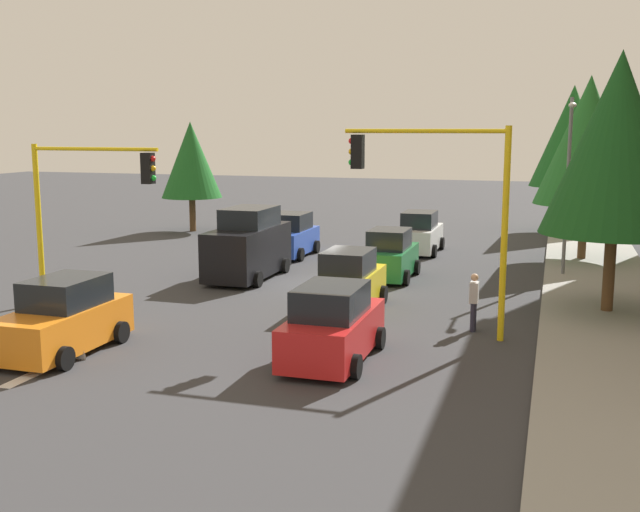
{
  "coord_description": "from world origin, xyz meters",
  "views": [
    {
      "loc": [
        26.98,
        8.77,
        5.84
      ],
      "look_at": [
        0.81,
        0.62,
        1.2
      ],
      "focal_mm": 42.56,
      "sensor_mm": 36.0,
      "label": 1
    }
  ],
  "objects": [
    {
      "name": "ground_plane",
      "position": [
        0.0,
        0.0,
        0.0
      ],
      "size": [
        120.0,
        120.0,
        0.0
      ],
      "primitive_type": "plane",
      "color": "#353538"
    },
    {
      "name": "sidewalk_kerb",
      "position": [
        -5.0,
        10.5,
        0.07
      ],
      "size": [
        80.0,
        4.0,
        0.15
      ],
      "primitive_type": "cube",
      "color": "gray",
      "rests_on": "ground"
    },
    {
      "name": "lane_arrow_near",
      "position": [
        11.51,
        -3.0,
        0.01
      ],
      "size": [
        2.4,
        1.1,
        1.1
      ],
      "color": "silver",
      "rests_on": "ground"
    },
    {
      "name": "traffic_signal_near_left",
      "position": [
        6.0,
        5.73,
        4.17
      ],
      "size": [
        0.36,
        4.59,
        5.91
      ],
      "color": "yellow",
      "rests_on": "ground"
    },
    {
      "name": "traffic_signal_near_right",
      "position": [
        6.0,
        -5.64,
        3.79
      ],
      "size": [
        0.36,
        4.59,
        5.33
      ],
      "color": "yellow",
      "rests_on": "ground"
    },
    {
      "name": "street_lamp_curbside",
      "position": [
        -3.61,
        9.2,
        4.35
      ],
      "size": [
        2.15,
        0.28,
        7.0
      ],
      "color": "slate",
      "rests_on": "ground"
    },
    {
      "name": "tree_roadside_far",
      "position": [
        -18.0,
        9.5,
        5.38
      ],
      "size": [
        4.48,
        4.48,
        8.19
      ],
      "color": "brown",
      "rests_on": "ground"
    },
    {
      "name": "tree_opposite_side",
      "position": [
        -12.0,
        -11.0,
        4.05
      ],
      "size": [
        3.41,
        3.41,
        6.2
      ],
      "color": "brown",
      "rests_on": "ground"
    },
    {
      "name": "tree_roadside_mid",
      "position": [
        -8.0,
        10.0,
        5.3
      ],
      "size": [
        4.41,
        4.41,
        8.08
      ],
      "color": "brown",
      "rests_on": "ground"
    },
    {
      "name": "tree_roadside_near",
      "position": [
        2.0,
        10.5,
        5.37
      ],
      "size": [
        4.46,
        4.46,
        8.17
      ],
      "color": "brown",
      "rests_on": "ground"
    },
    {
      "name": "delivery_van_black",
      "position": [
        -0.17,
        -2.63,
        1.28
      ],
      "size": [
        4.8,
        2.22,
        2.77
      ],
      "color": "black",
      "rests_on": "ground"
    },
    {
      "name": "car_green",
      "position": [
        -1.68,
        2.71,
        0.89
      ],
      "size": [
        3.64,
        1.95,
        1.98
      ],
      "color": "#1E7238",
      "rests_on": "ground"
    },
    {
      "name": "car_yellow",
      "position": [
        3.72,
        2.52,
        0.9
      ],
      "size": [
        3.76,
        1.94,
        1.98
      ],
      "color": "yellow",
      "rests_on": "ground"
    },
    {
      "name": "car_orange",
      "position": [
        10.56,
        -3.39,
        0.9
      ],
      "size": [
        4.08,
        2.08,
        1.98
      ],
      "color": "orange",
      "rests_on": "ground"
    },
    {
      "name": "car_white",
      "position": [
        -8.29,
        2.73,
        0.9
      ],
      "size": [
        3.93,
        1.96,
        1.98
      ],
      "color": "white",
      "rests_on": "ground"
    },
    {
      "name": "car_red",
      "position": [
        9.15,
        3.55,
        0.9
      ],
      "size": [
        4.14,
        2.06,
        1.98
      ],
      "color": "red",
      "rests_on": "ground"
    },
    {
      "name": "car_blue",
      "position": [
        -5.61,
        -2.84,
        0.9
      ],
      "size": [
        3.77,
        2.09,
        1.98
      ],
      "color": "blue",
      "rests_on": "ground"
    },
    {
      "name": "pedestrian_crossing",
      "position": [
        5.21,
        6.67,
        0.91
      ],
      "size": [
        0.4,
        0.24,
        1.7
      ],
      "color": "#262638",
      "rests_on": "ground"
    }
  ]
}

